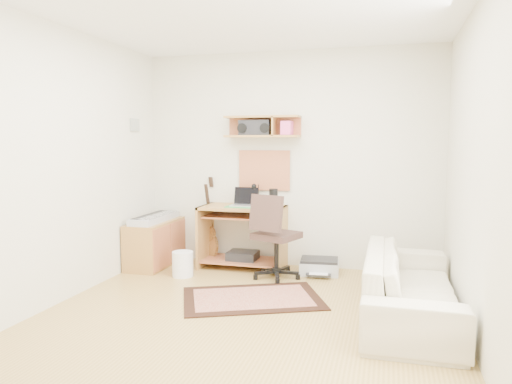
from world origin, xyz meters
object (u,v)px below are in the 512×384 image
(desk, at_px, (243,237))
(cabinet, at_px, (155,243))
(sofa, at_px, (410,274))
(task_chair, at_px, (277,236))
(printer, at_px, (319,266))

(desk, height_order, cabinet, desk)
(sofa, bearing_deg, cabinet, 71.44)
(cabinet, bearing_deg, desk, 9.23)
(sofa, bearing_deg, task_chair, 58.74)
(desk, relative_size, sofa, 0.52)
(printer, xyz_separation_m, sofa, (0.95, -1.15, 0.29))
(cabinet, relative_size, sofa, 0.46)
(cabinet, height_order, sofa, sofa)
(desk, relative_size, printer, 2.27)
(desk, height_order, task_chair, task_chair)
(printer, bearing_deg, task_chair, -150.86)
(desk, bearing_deg, sofa, -31.83)
(cabinet, xyz_separation_m, sofa, (2.96, -0.99, 0.10))
(sofa, bearing_deg, desk, 58.17)
(printer, bearing_deg, cabinet, 178.93)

